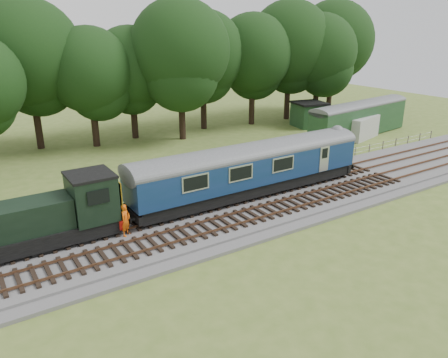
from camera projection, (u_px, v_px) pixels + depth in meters
ground at (194, 224)px, 27.70m from camera, size 120.00×120.00×0.00m
ballast at (194, 222)px, 27.64m from camera, size 70.00×7.00×0.35m
track_north at (183, 211)px, 28.67m from camera, size 67.20×2.40×0.21m
track_south at (207, 228)px, 26.29m from camera, size 67.20×2.40×0.21m
fence at (163, 201)px, 31.26m from camera, size 64.00×0.12×1.00m
tree_line at (90, 146)px, 45.09m from camera, size 70.00×8.00×18.00m
dmu_railcar at (250, 165)px, 30.68m from camera, size 18.05×2.86×3.88m
shunter_loco at (44, 219)px, 23.79m from camera, size 8.91×2.60×3.38m
worker at (126, 220)px, 25.17m from camera, size 0.85×0.81×1.96m
parked_coach at (360, 117)px, 48.72m from camera, size 15.07×4.42×3.80m
shed at (309, 114)px, 53.20m from camera, size 4.33×4.33×2.99m
caravan at (359, 127)px, 48.01m from camera, size 5.36×3.61×2.40m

